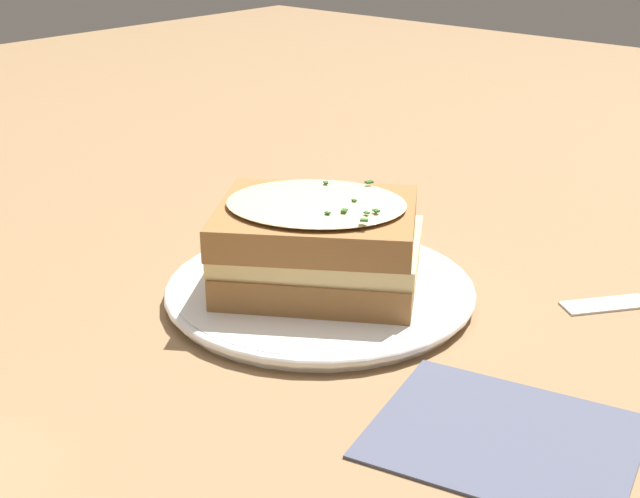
{
  "coord_description": "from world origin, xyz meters",
  "views": [
    {
      "loc": [
        0.42,
        -0.49,
        0.29
      ],
      "look_at": [
        0.02,
        -0.03,
        0.04
      ],
      "focal_mm": 50.0,
      "sensor_mm": 36.0,
      "label": 1
    }
  ],
  "objects": [
    {
      "name": "ground_plane",
      "position": [
        0.0,
        0.0,
        0.0
      ],
      "size": [
        2.4,
        2.4,
        0.0
      ],
      "primitive_type": "plane",
      "color": "olive"
    },
    {
      "name": "dinner_plate",
      "position": [
        0.02,
        -0.03,
        0.01
      ],
      "size": [
        0.23,
        0.23,
        0.01
      ],
      "color": "white",
      "rests_on": "ground_plane"
    },
    {
      "name": "napkin",
      "position": [
        0.22,
        -0.1,
        0.0
      ],
      "size": [
        0.17,
        0.15,
        0.0
      ],
      "primitive_type": "cube",
      "rotation": [
        0.0,
        0.0,
        0.24
      ],
      "color": "#4C5166",
      "rests_on": "ground_plane"
    },
    {
      "name": "sandwich",
      "position": [
        0.02,
        -0.03,
        0.05
      ],
      "size": [
        0.19,
        0.18,
        0.07
      ],
      "rotation": [
        0.0,
        0.0,
        0.57
      ],
      "color": "olive",
      "rests_on": "dinner_plate"
    }
  ]
}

